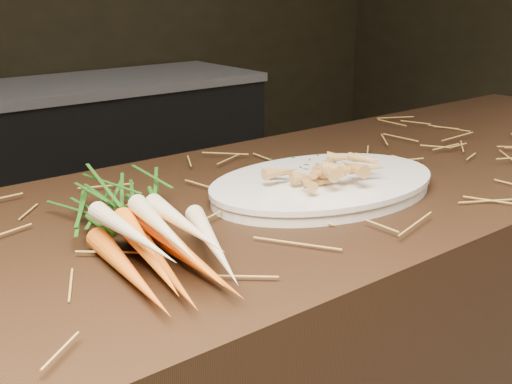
# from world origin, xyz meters

# --- Properties ---
(back_counter) EXTENTS (1.82, 0.62, 0.84)m
(back_counter) POSITION_xyz_m (0.30, 2.18, 0.42)
(back_counter) COLOR black
(back_counter) RESTS_ON ground
(straw_bedding) EXTENTS (1.40, 0.60, 0.02)m
(straw_bedding) POSITION_xyz_m (0.00, 0.30, 0.91)
(straw_bedding) COLOR #AB892C
(straw_bedding) RESTS_ON main_counter
(root_veg_bunch) EXTENTS (0.22, 0.50, 0.09)m
(root_veg_bunch) POSITION_xyz_m (-0.38, 0.25, 0.94)
(root_veg_bunch) COLOR orange
(root_veg_bunch) RESTS_ON main_counter
(serving_platter) EXTENTS (0.47, 0.33, 0.02)m
(serving_platter) POSITION_xyz_m (0.00, 0.25, 0.91)
(serving_platter) COLOR white
(serving_platter) RESTS_ON main_counter
(roasted_veg_heap) EXTENTS (0.23, 0.18, 0.05)m
(roasted_veg_heap) POSITION_xyz_m (0.00, 0.25, 0.95)
(roasted_veg_heap) COLOR olive
(roasted_veg_heap) RESTS_ON serving_platter
(serving_fork) EXTENTS (0.05, 0.17, 0.00)m
(serving_fork) POSITION_xyz_m (0.16, 0.22, 0.93)
(serving_fork) COLOR silver
(serving_fork) RESTS_ON serving_platter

